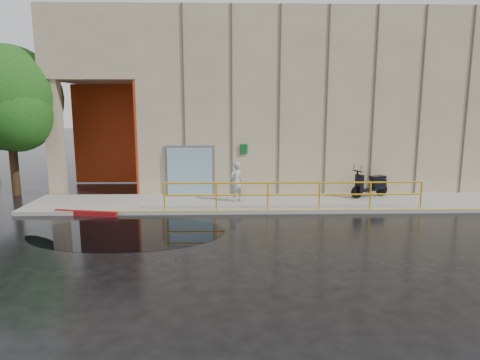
# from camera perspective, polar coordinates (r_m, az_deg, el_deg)

# --- Properties ---
(ground) EXTENTS (120.00, 120.00, 0.00)m
(ground) POSITION_cam_1_polar(r_m,az_deg,el_deg) (12.96, -9.81, -8.01)
(ground) COLOR black
(ground) RESTS_ON ground
(sidewalk) EXTENTS (20.00, 3.00, 0.15)m
(sidewalk) POSITION_cam_1_polar(r_m,az_deg,el_deg) (17.27, 5.64, -3.06)
(sidewalk) COLOR gray
(sidewalk) RESTS_ON ground
(building) EXTENTS (20.00, 10.17, 8.00)m
(building) POSITION_cam_1_polar(r_m,az_deg,el_deg) (23.39, 6.55, 10.56)
(building) COLOR tan
(building) RESTS_ON ground
(guardrail) EXTENTS (9.56, 0.06, 1.03)m
(guardrail) POSITION_cam_1_polar(r_m,az_deg,el_deg) (15.87, 7.17, -2.03)
(guardrail) COLOR #D6990B
(guardrail) RESTS_ON sidewalk
(person) EXTENTS (0.69, 0.65, 1.59)m
(person) POSITION_cam_1_polar(r_m,az_deg,el_deg) (16.99, -0.49, -0.23)
(person) COLOR #9E9EA2
(person) RESTS_ON sidewalk
(scooter) EXTENTS (1.86, 1.20, 1.40)m
(scooter) POSITION_cam_1_polar(r_m,az_deg,el_deg) (18.60, 17.02, 0.26)
(scooter) COLOR black
(scooter) RESTS_ON sidewalk
(red_curb) EXTENTS (2.39, 0.63, 0.18)m
(red_curb) POSITION_cam_1_polar(r_m,az_deg,el_deg) (16.53, -19.90, -4.18)
(red_curb) COLOR maroon
(red_curb) RESTS_ON ground
(puddle) EXTENTS (6.18, 3.83, 0.01)m
(puddle) POSITION_cam_1_polar(r_m,az_deg,el_deg) (14.01, -14.78, -6.79)
(puddle) COLOR black
(puddle) RESTS_ON ground
(tree_near) EXTENTS (4.51, 4.51, 6.50)m
(tree_near) POSITION_cam_1_polar(r_m,az_deg,el_deg) (20.92, -28.33, 9.11)
(tree_near) COLOR black
(tree_near) RESTS_ON ground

